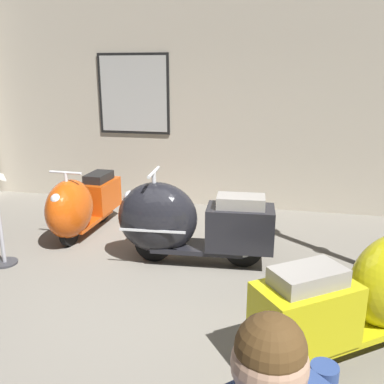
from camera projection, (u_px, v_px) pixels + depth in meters
The scene contains 6 objects.
ground_plane at pixel (131, 318), 3.73m from camera, with size 60.00×60.00×0.00m, color slate.
showroom_back_wall at pixel (196, 88), 6.47m from camera, with size 18.00×0.63×3.70m.
scooter_0 at pixel (80, 205), 5.45m from camera, with size 0.52×1.56×0.94m.
scooter_1 at pixel (182, 222), 4.69m from camera, with size 1.77×0.62×1.06m.
scooter_2 at pixel (372, 292), 3.22m from camera, with size 1.66×1.39×1.04m.
info_stanchion at pixel (0, 226), 4.64m from camera, with size 0.38×0.39×1.10m.
Camera 1 is at (1.23, -3.08, 2.11)m, focal length 39.40 mm.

